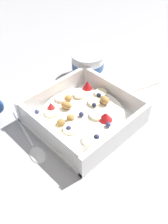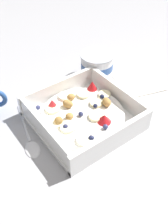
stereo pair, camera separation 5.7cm
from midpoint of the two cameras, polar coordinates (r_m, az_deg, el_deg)
name	(u,v)px [view 1 (the left image)]	position (r m, az deg, el deg)	size (l,w,h in m)	color
ground_plane	(86,124)	(0.59, -2.32, -2.90)	(2.40, 2.40, 0.00)	#9E9EA3
fruit_bowl	(84,115)	(0.58, -2.90, -0.87)	(0.22, 0.22, 0.06)	white
spoon	(33,145)	(0.56, -14.55, -7.48)	(0.06, 0.17, 0.01)	silver
yogurt_cup	(88,65)	(0.72, -1.45, 10.64)	(0.09, 0.09, 0.07)	white
folded_napkin	(130,77)	(0.73, 8.19, 7.82)	(0.12, 0.12, 0.01)	silver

